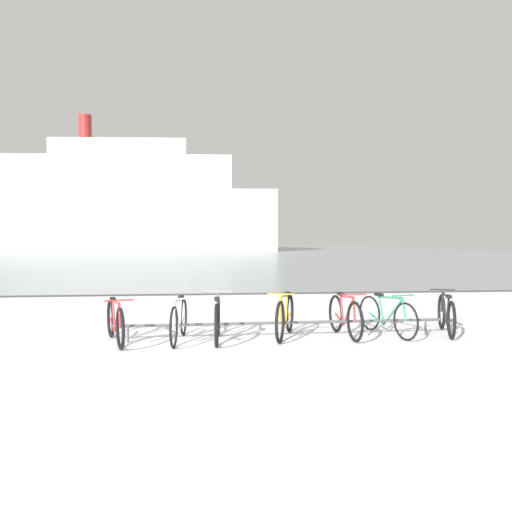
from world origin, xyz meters
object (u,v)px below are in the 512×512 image
(bicycle_4, at_px, (345,316))
(ferry_ship, at_px, (128,206))
(bicycle_5, at_px, (387,316))
(bicycle_6, at_px, (446,315))
(bicycle_1, at_px, (179,320))
(bicycle_0, at_px, (115,322))
(bicycle_2, at_px, (217,320))
(bicycle_3, at_px, (285,316))

(bicycle_4, distance_m, ferry_ship, 66.98)
(bicycle_5, xyz_separation_m, bicycle_6, (1.14, 0.01, -0.00))
(bicycle_1, relative_size, bicycle_5, 1.05)
(bicycle_0, bearing_deg, ferry_ship, 98.11)
(bicycle_2, distance_m, bicycle_3, 1.22)
(bicycle_5, bearing_deg, bicycle_6, 0.72)
(bicycle_0, height_order, bicycle_4, bicycle_4)
(bicycle_0, xyz_separation_m, ferry_ship, (-9.34, 65.50, 6.13))
(ferry_ship, bearing_deg, bicycle_6, -76.82)
(bicycle_3, relative_size, bicycle_4, 1.01)
(bicycle_0, xyz_separation_m, bicycle_4, (4.00, 0.14, 0.01))
(bicycle_2, distance_m, bicycle_6, 4.24)
(bicycle_1, xyz_separation_m, bicycle_5, (3.75, 0.16, -0.01))
(bicycle_2, height_order, bicycle_4, bicycle_2)
(bicycle_3, relative_size, bicycle_6, 1.01)
(bicycle_0, bearing_deg, bicycle_4, 2.03)
(bicycle_0, height_order, bicycle_1, bicycle_1)
(bicycle_0, xyz_separation_m, bicycle_2, (1.72, -0.01, 0.02))
(bicycle_2, distance_m, bicycle_5, 3.10)
(bicycle_5, height_order, ferry_ship, ferry_ship)
(bicycle_2, relative_size, bicycle_3, 1.00)
(ferry_ship, bearing_deg, bicycle_5, -77.78)
(bicycle_1, xyz_separation_m, bicycle_2, (0.66, -0.05, 0.01))
(bicycle_6, bearing_deg, bicycle_3, -179.39)
(bicycle_0, relative_size, ferry_ship, 0.04)
(bicycle_1, xyz_separation_m, bicycle_6, (4.89, 0.18, -0.01))
(bicycle_2, relative_size, bicycle_5, 1.00)
(bicycle_4, xyz_separation_m, ferry_ship, (-13.34, 65.36, 6.12))
(bicycle_0, distance_m, bicycle_2, 1.72)
(ferry_ship, bearing_deg, bicycle_3, -79.36)
(bicycle_3, distance_m, ferry_ship, 66.73)
(bicycle_0, bearing_deg, bicycle_3, 3.75)
(bicycle_6, bearing_deg, bicycle_0, -177.84)
(bicycle_1, relative_size, bicycle_3, 1.06)
(bicycle_5, relative_size, bicycle_6, 1.02)
(bicycle_5, bearing_deg, bicycle_4, -175.13)
(bicycle_0, bearing_deg, bicycle_1, 2.53)
(bicycle_4, xyz_separation_m, bicycle_6, (1.94, 0.08, -0.01))
(bicycle_0, relative_size, bicycle_4, 1.03)
(bicycle_1, height_order, bicycle_3, bicycle_3)
(bicycle_6, relative_size, ferry_ship, 0.04)
(ferry_ship, bearing_deg, bicycle_1, -80.97)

